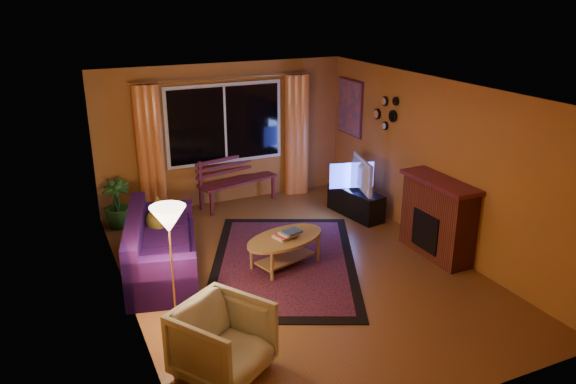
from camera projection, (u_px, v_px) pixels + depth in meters
name	position (u px, v px, depth m)	size (l,w,h in m)	color
floor	(297.00, 270.00, 7.79)	(4.50, 6.00, 0.02)	brown
ceiling	(298.00, 89.00, 6.94)	(4.50, 6.00, 0.02)	white
wall_back	(224.00, 134.00, 9.94)	(4.50, 0.02, 2.50)	#B5712E
wall_left	(121.00, 211.00, 6.48)	(0.02, 6.00, 2.50)	#B5712E
wall_right	(436.00, 164.00, 8.25)	(0.02, 6.00, 2.50)	#B5712E
window	(225.00, 124.00, 9.81)	(2.00, 0.02, 1.30)	black
curtain_rod	(224.00, 78.00, 9.50)	(0.03, 0.03, 3.20)	#BF8C3F
curtain_left	(150.00, 152.00, 9.34)	(0.36, 0.36, 2.24)	orange
curtain_right	(296.00, 135.00, 10.40)	(0.36, 0.36, 2.24)	orange
bench	(238.00, 192.00, 10.11)	(1.47, 0.43, 0.44)	#541921
potted_plant	(117.00, 204.00, 9.07)	(0.45, 0.45, 0.80)	#235B1E
sofa	(162.00, 244.00, 7.59)	(0.88, 2.05, 0.83)	#260C45
dog	(157.00, 217.00, 7.93)	(0.29, 0.40, 0.44)	olive
armchair	(223.00, 338.00, 5.55)	(0.81, 0.76, 0.84)	beige
floor_lamp	(172.00, 267.00, 6.32)	(0.24, 0.24, 1.44)	#BF8C3F
rug	(284.00, 262.00, 7.99)	(2.01, 3.17, 0.02)	maroon
coffee_table	(285.00, 252.00, 7.82)	(1.23, 1.23, 0.45)	#AD8343
tv_console	(356.00, 203.00, 9.60)	(0.37, 1.11, 0.46)	black
television	(357.00, 175.00, 9.43)	(0.95, 0.12, 0.55)	black
fireplace	(438.00, 220.00, 8.06)	(0.40, 1.20, 1.10)	maroon
mirror_cluster	(385.00, 111.00, 9.15)	(0.06, 0.60, 0.56)	black
painting	(350.00, 107.00, 10.19)	(0.04, 0.76, 0.96)	orange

